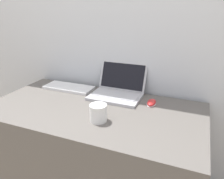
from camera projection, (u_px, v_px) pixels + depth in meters
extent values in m
cube|color=silver|center=(117.00, 17.00, 1.59)|extent=(7.00, 0.04, 2.50)
cube|color=#5B5651|center=(95.00, 152.00, 1.56)|extent=(1.41, 0.74, 0.70)
cube|color=#ADADB2|center=(115.00, 97.00, 1.58)|extent=(0.36, 0.24, 0.02)
cube|color=#B7B7BC|center=(116.00, 95.00, 1.59)|extent=(0.32, 0.13, 0.00)
cube|color=#ADADB2|center=(123.00, 74.00, 1.67)|extent=(0.36, 0.10, 0.23)
cube|color=black|center=(123.00, 74.00, 1.67)|extent=(0.34, 0.08, 0.21)
cylinder|color=white|center=(98.00, 113.00, 1.25)|extent=(0.10, 0.10, 0.10)
cylinder|color=black|center=(98.00, 106.00, 1.24)|extent=(0.09, 0.09, 0.01)
ellipsoid|color=white|center=(151.00, 104.00, 1.48)|extent=(0.06, 0.11, 0.01)
ellipsoid|color=red|center=(152.00, 102.00, 1.48)|extent=(0.06, 0.11, 0.03)
cube|color=silver|center=(69.00, 87.00, 1.76)|extent=(0.40, 0.17, 0.02)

